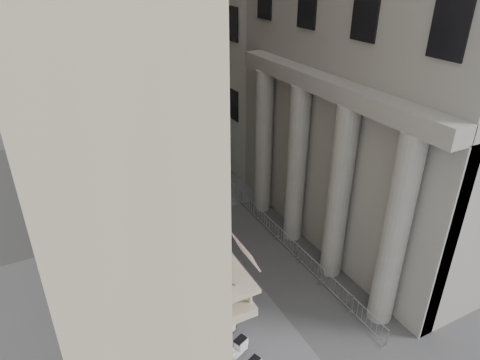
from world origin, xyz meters
The scene contains 29 objects.
iron_fence centered at (-4.30, 18.00, 0.00)m, with size 0.30×28.00×1.40m, color black, non-canonical shape.
blue_awning centered at (4.15, 26.00, 0.00)m, with size 1.60×3.00×3.00m, color navy, non-canonical shape.
scooter_2 centered at (-3.40, 6.97, 0.00)m, with size 0.56×1.40×1.50m, color white, non-canonical shape.
scooter_3 centered at (-3.40, 8.23, 0.00)m, with size 0.56×1.40×1.50m, color white, non-canonical shape.
scooter_4 centered at (-3.40, 9.48, 0.00)m, with size 0.56×1.40×1.50m, color white, non-canonical shape.
scooter_5 centered at (-3.40, 10.73, 0.00)m, with size 0.56×1.40×1.50m, color white, non-canonical shape.
scooter_6 centered at (-3.40, 11.99, 0.00)m, with size 0.56×1.40×1.50m, color white, non-canonical shape.
scooter_7 centered at (-3.40, 13.24, 0.00)m, with size 0.56×1.40×1.50m, color white, non-canonical shape.
scooter_8 centered at (-3.40, 14.49, 0.00)m, with size 0.56×1.40×1.50m, color white, non-canonical shape.
scooter_9 centered at (-3.40, 15.75, 0.00)m, with size 0.56×1.40×1.50m, color white, non-canonical shape.
scooter_10 centered at (-3.40, 17.00, 0.00)m, with size 0.56×1.40×1.50m, color white, non-canonical shape.
scooter_11 centered at (-3.40, 18.25, 0.00)m, with size 0.56×1.40×1.50m, color white, non-canonical shape.
scooter_12 centered at (-3.40, 19.51, 0.00)m, with size 0.56×1.40×1.50m, color white, non-canonical shape.
scooter_13 centered at (-3.40, 20.76, 0.00)m, with size 0.56×1.40×1.50m, color white, non-canonical shape.
scooter_14 centered at (-3.40, 22.01, 0.00)m, with size 0.56×1.40×1.50m, color white, non-canonical shape.
scooter_15 centered at (-3.40, 23.26, 0.00)m, with size 0.56×1.40×1.50m, color white, non-canonical shape.
barrier_0 centered at (3.15, 5.57, 0.00)m, with size 0.60×2.40×1.10m, color #96989D, non-canonical shape.
barrier_1 centered at (3.15, 8.07, 0.00)m, with size 0.60×2.40×1.10m, color #96989D, non-canonical shape.
barrier_2 centered at (3.15, 10.57, 0.00)m, with size 0.60×2.40×1.10m, color #96989D, non-canonical shape.
barrier_3 centered at (3.15, 13.07, 0.00)m, with size 0.60×2.40×1.10m, color #96989D, non-canonical shape.
barrier_4 centered at (3.15, 15.57, 0.00)m, with size 0.60×2.40×1.10m, color #96989D, non-canonical shape.
barrier_5 centered at (3.15, 18.07, 0.00)m, with size 0.60×2.40×1.10m, color #96989D, non-canonical shape.
barrier_6 centered at (3.15, 20.57, 0.00)m, with size 0.60×2.40×1.10m, color #96989D, non-canonical shape.
security_tent centered at (-3.22, 23.57, 3.08)m, with size 4.53×4.53×3.68m.
street_lamp centered at (-3.90, 21.97, 4.81)m, with size 2.60×0.73×8.08m.
info_kiosk centered at (-4.05, 24.60, 0.84)m, with size 0.47×0.82×1.66m.
pedestrian_a centered at (-0.12, 31.07, 0.82)m, with size 0.60×0.39×1.65m, color #0D1736.
pedestrian_b centered at (1.03, 34.23, 0.96)m, with size 0.93×0.72×1.91m, color black.
pedestrian_c centered at (-1.58, 29.02, 0.82)m, with size 0.80×0.52×1.63m, color black.
Camera 1 is at (-9.40, -5.13, 16.21)m, focal length 32.00 mm.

